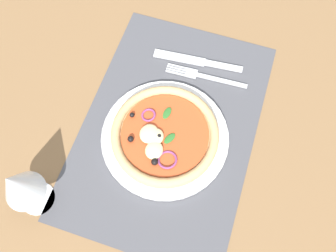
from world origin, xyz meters
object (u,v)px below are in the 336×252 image
knife (197,61)px  wine_glass (18,186)px  pizza (164,135)px  fork (202,76)px  plate (165,137)px

knife → wine_glass: bearing=57.5°
knife → wine_glass: wine_glass is taller
pizza → fork: (16.44, -3.14, -1.96)cm
pizza → knife: 19.86cm
pizza → fork: 16.85cm
knife → wine_glass: size_ratio=1.35×
pizza → fork: size_ratio=1.19×
plate → wine_glass: 28.47cm
pizza → plate: bearing=-40.0°
pizza → knife: size_ratio=1.07×
plate → wine_glass: size_ratio=1.72×
plate → knife: 19.67cm
fork → wine_glass: size_ratio=1.21×
plate → wine_glass: (-18.97, 19.17, 9.14)cm
fork → pizza: bearing=76.8°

